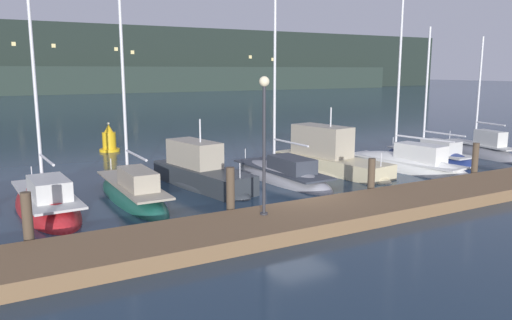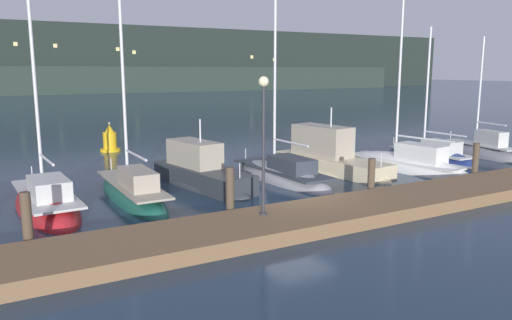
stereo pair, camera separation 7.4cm
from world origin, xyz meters
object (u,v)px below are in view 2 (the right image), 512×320
Objects in this scene: sailboat_berth_6 at (282,177)px; dock_lamppost at (264,124)px; sailboat_berth_4 at (133,195)px; sailboat_berth_10 at (481,154)px; motorboat_berth_7 at (330,162)px; sailboat_berth_3 at (47,207)px; motorboat_berth_5 at (201,178)px; channel_buoy at (110,141)px; sailboat_berth_9 at (431,158)px; sailboat_berth_8 at (406,168)px.

sailboat_berth_6 is 2.29× the size of dock_lamppost.
sailboat_berth_4 reaches higher than sailboat_berth_10.
sailboat_berth_4 is 10.12m from motorboat_berth_7.
sailboat_berth_3 reaches higher than motorboat_berth_5.
channel_buoy is at bearing 125.02° from motorboat_berth_7.
motorboat_berth_5 is at bearing 7.51° from sailboat_berth_3.
sailboat_berth_3 is at bearing -178.95° from sailboat_berth_9.
sailboat_berth_9 is at bearing 1.05° from sailboat_berth_3.
channel_buoy is (-11.64, 13.26, 0.54)m from sailboat_berth_8.
sailboat_berth_3 is at bearing 179.51° from sailboat_berth_10.
sailboat_berth_9 is at bearing 22.40° from sailboat_berth_8.
sailboat_berth_9 reaches higher than sailboat_berth_10.
sailboat_berth_4 reaches higher than dock_lamppost.
sailboat_berth_6 is 13.53m from sailboat_berth_10.
channel_buoy is (-1.26, 11.43, 0.31)m from motorboat_berth_5.
sailboat_berth_3 is 1.19× the size of sailboat_berth_9.
sailboat_berth_4 is 12.40m from channel_buoy.
sailboat_berth_3 is at bearing -176.99° from motorboat_berth_7.
motorboat_berth_5 is (3.24, 0.80, 0.20)m from sailboat_berth_4.
sailboat_berth_10 reaches higher than motorboat_berth_7.
dock_lamppost is at bearing -163.20° from sailboat_berth_10.
sailboat_berth_6 is 3.18m from motorboat_berth_7.
sailboat_berth_9 is at bearing -1.98° from motorboat_berth_5.
dock_lamppost is at bearing -87.90° from channel_buoy.
sailboat_berth_9 reaches higher than motorboat_berth_7.
sailboat_berth_4 reaches higher than channel_buoy.
motorboat_berth_5 is at bearing 170.21° from sailboat_berth_6.
sailboat_berth_6 is (6.97, 0.16, -0.04)m from sailboat_berth_4.
sailboat_berth_10 is 22.32m from channel_buoy.
motorboat_berth_7 is 0.96× the size of sailboat_berth_10.
sailboat_berth_3 is 6.44m from motorboat_berth_5.
sailboat_berth_3 is 0.82× the size of sailboat_berth_4.
sailboat_berth_3 reaches higher than channel_buoy.
sailboat_berth_6 reaches higher than sailboat_berth_8.
motorboat_berth_7 is (6.85, -0.14, 0.10)m from motorboat_berth_5.
motorboat_berth_7 is 3.93m from sailboat_berth_8.
dock_lamppost is (-17.85, -5.39, 3.17)m from sailboat_berth_10.
motorboat_berth_7 is 0.79× the size of sailboat_berth_8.
sailboat_berth_6 is at bearing 169.85° from sailboat_berth_8.
motorboat_berth_5 is at bearing 178.80° from motorboat_berth_7.
motorboat_berth_5 reaches higher than channel_buoy.
sailboat_berth_4 is at bearing 115.11° from dock_lamppost.
sailboat_berth_9 is at bearing 22.65° from dock_lamppost.
sailboat_berth_4 is 20.49m from sailboat_berth_10.
dock_lamppost is (-14.28, -5.96, 3.22)m from sailboat_berth_9.
motorboat_berth_7 reaches higher than motorboat_berth_5.
motorboat_berth_5 is 6.85m from motorboat_berth_7.
sailboat_berth_8 reaches higher than motorboat_berth_7.
sailboat_berth_6 is 6.76m from sailboat_berth_8.
motorboat_berth_5 is 0.86× the size of sailboat_berth_10.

